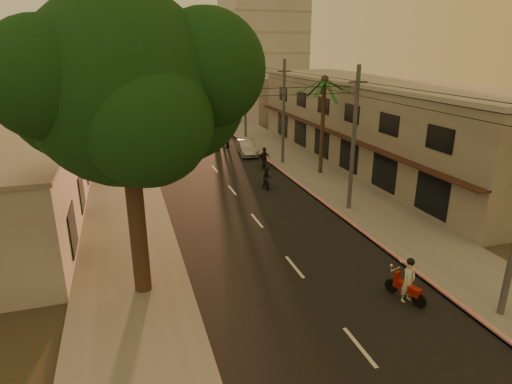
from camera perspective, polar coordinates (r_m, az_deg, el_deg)
ground at (r=19.21m, az=7.47°, el=-12.66°), size 160.00×160.00×0.00m
road at (r=36.87m, az=-5.51°, el=3.08°), size 10.00×140.00×0.02m
sidewalk_right at (r=39.01m, az=5.34°, el=4.05°), size 5.00×140.00×0.12m
sidewalk_left at (r=36.15m, az=-17.22°, el=2.06°), size 5.00×140.00×0.12m
curb_stripe at (r=33.68m, az=4.81°, el=1.72°), size 0.20×60.00×0.20m
shophouse_row at (r=39.49m, az=15.43°, el=8.97°), size 8.80×34.20×7.30m
left_building at (r=30.46m, az=-29.71°, el=2.30°), size 8.20×24.20×5.20m
distant_tower at (r=74.56m, az=0.81°, el=21.97°), size 12.10×12.10×28.00m
broadleaf_tree at (r=16.98m, az=-15.83°, el=13.05°), size 9.60×8.70×12.10m
palm_tree at (r=34.41m, az=9.12°, el=13.91°), size 5.00×5.00×8.20m
utility_poles at (r=37.40m, az=3.75°, el=13.54°), size 1.20×48.26×9.00m
filler_right at (r=63.78m, az=2.17°, el=12.58°), size 8.00×14.00×6.00m
filler_left_near at (r=49.85m, az=-25.29°, el=8.10°), size 8.00×14.00×4.40m
filler_left_far at (r=67.42m, az=-23.64°, el=11.83°), size 8.00×14.00×7.00m
scooter_red at (r=18.89m, az=19.57°, el=-11.22°), size 1.02×1.93×1.96m
scooter_mid_a at (r=31.50m, az=1.45°, el=1.80°), size 1.01×1.64×1.63m
scooter_mid_b at (r=36.77m, az=1.10°, el=4.45°), size 1.19×1.86×1.85m
scooter_far_a at (r=43.54m, az=-5.20°, el=6.60°), size 0.82×1.80×1.76m
scooter_far_b at (r=44.63m, az=-4.08°, el=7.05°), size 1.34×1.95×1.93m
parked_car at (r=41.48m, az=-1.23°, el=5.94°), size 2.51×4.65×1.41m
scooter_far_c at (r=48.33m, az=-5.40°, el=7.80°), size 0.84×1.74×1.71m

